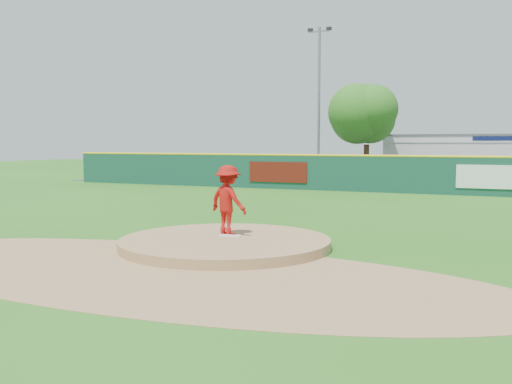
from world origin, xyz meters
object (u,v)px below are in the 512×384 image
at_px(pitcher, 228,200).
at_px(van, 345,172).
at_px(deciduous_tree, 367,115).
at_px(playground_slide, 170,169).
at_px(pool_building_grp, 497,157).
at_px(light_pole_left, 319,97).

height_order(pitcher, van, pitcher).
distance_m(van, deciduous_tree, 4.28).
distance_m(pitcher, van, 25.52).
distance_m(playground_slide, deciduous_tree, 14.61).
relative_size(pool_building_grp, playground_slide, 5.31).
distance_m(pitcher, deciduous_tree, 24.77).
relative_size(pool_building_grp, deciduous_tree, 2.07).
relative_size(pitcher, light_pole_left, 0.17).
xyz_separation_m(pitcher, pool_building_grp, (6.18, 31.46, 0.47)).
height_order(pitcher, deciduous_tree, deciduous_tree).
xyz_separation_m(pitcher, van, (-3.48, 25.28, -0.50)).
relative_size(pitcher, deciduous_tree, 0.26).
bearing_deg(pitcher, playground_slide, -35.37).
height_order(pool_building_grp, playground_slide, pool_building_grp).
bearing_deg(playground_slide, light_pole_left, 24.13).
distance_m(pitcher, light_pole_left, 27.53).
bearing_deg(pitcher, light_pole_left, -58.50).
xyz_separation_m(van, pool_building_grp, (9.66, 6.18, 0.97)).
bearing_deg(light_pole_left, playground_slide, -155.87).
relative_size(van, light_pole_left, 0.44).
bearing_deg(pitcher, van, -63.07).
bearing_deg(pool_building_grp, deciduous_tree, -138.84).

